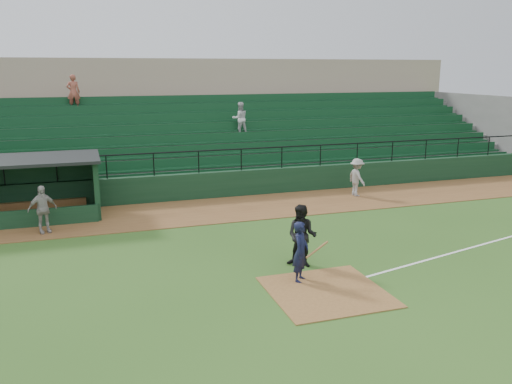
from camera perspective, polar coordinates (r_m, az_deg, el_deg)
name	(u,v)px	position (r m, az deg, el deg)	size (l,w,h in m)	color
ground	(311,278)	(15.22, 5.98, -9.26)	(90.00, 90.00, 0.00)	#2C521A
warning_track	(234,208)	(22.36, -2.41, -1.79)	(40.00, 4.00, 0.03)	brown
home_plate_dirt	(327,292)	(14.38, 7.64, -10.62)	(3.00, 3.00, 0.03)	brown
foul_line	(506,238)	(20.53, 25.43, -4.50)	(18.00, 0.09, 0.01)	white
stadium_structure	(192,132)	(30.03, -6.91, 6.43)	(38.00, 13.08, 6.40)	black
batter_at_plate	(301,252)	(14.69, 4.86, -6.45)	(1.15, 0.75, 1.73)	black
umpire	(302,236)	(15.78, 4.99, -4.75)	(0.92, 0.71, 1.89)	black
runner	(357,177)	(24.78, 10.84, 1.58)	(1.13, 0.65, 1.75)	gray
dugout_player_a	(42,209)	(20.30, -22.08, -1.74)	(1.02, 0.42, 1.74)	#9A9490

